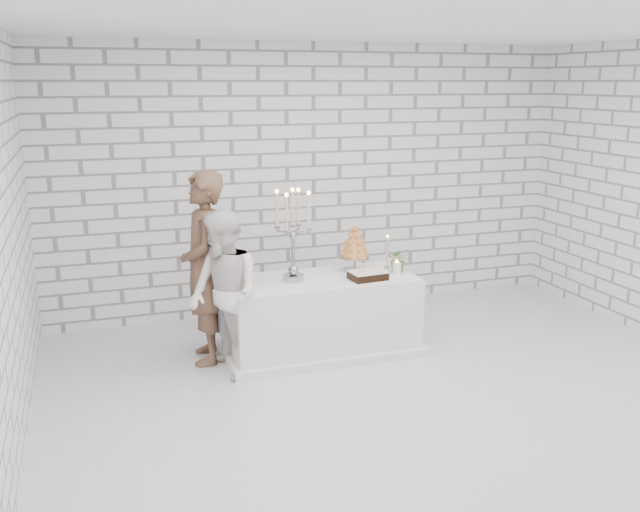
{
  "coord_description": "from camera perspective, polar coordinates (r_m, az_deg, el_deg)",
  "views": [
    {
      "loc": [
        -2.44,
        -4.93,
        2.59
      ],
      "look_at": [
        -0.49,
        0.83,
        1.05
      ],
      "focal_mm": 39.04,
      "sensor_mm": 36.0,
      "label": 1
    }
  ],
  "objects": [
    {
      "name": "croquembouche",
      "position": [
        6.85,
        2.87,
        0.68
      ],
      "size": [
        0.31,
        0.31,
        0.48
      ],
      "primitive_type": null,
      "rotation": [
        0.0,
        0.0,
        0.02
      ],
      "color": "#AA6529",
      "rests_on": "cake_table"
    },
    {
      "name": "pillar_candle",
      "position": [
        6.82,
        6.31,
        -1.0
      ],
      "size": [
        0.09,
        0.09,
        0.12
      ],
      "primitive_type": "cylinder",
      "rotation": [
        0.0,
        0.0,
        -0.15
      ],
      "color": "white",
      "rests_on": "cake_table"
    },
    {
      "name": "groom",
      "position": [
        6.52,
        -9.47,
        -0.98
      ],
      "size": [
        0.5,
        0.7,
        1.81
      ],
      "primitive_type": "imported",
      "rotation": [
        0.0,
        0.0,
        -1.67
      ],
      "color": "brown",
      "rests_on": "ground"
    },
    {
      "name": "extra_taper",
      "position": [
        7.01,
        5.53,
        0.27
      ],
      "size": [
        0.08,
        0.08,
        0.32
      ],
      "primitive_type": "cylinder",
      "rotation": [
        0.0,
        0.0,
        -0.31
      ],
      "color": "beige",
      "rests_on": "cake_table"
    },
    {
      "name": "wall_left",
      "position": [
        5.08,
        -24.57,
        0.53
      ],
      "size": [
        0.01,
        5.0,
        3.0
      ],
      "primitive_type": "cube",
      "color": "white",
      "rests_on": "ground"
    },
    {
      "name": "flowers",
      "position": [
        6.9,
        6.47,
        -0.3
      ],
      "size": [
        0.28,
        0.26,
        0.25
      ],
      "primitive_type": "imported",
      "rotation": [
        0.0,
        0.0,
        -0.4
      ],
      "color": "#35672A",
      "rests_on": "cake_table"
    },
    {
      "name": "ceiling",
      "position": [
        5.52,
        8.01,
        18.35
      ],
      "size": [
        6.0,
        5.0,
        0.01
      ],
      "primitive_type": "cube",
      "color": "white",
      "rests_on": "ground"
    },
    {
      "name": "candelabra",
      "position": [
        6.48,
        -2.23,
        1.74
      ],
      "size": [
        0.41,
        0.41,
        0.88
      ],
      "primitive_type": null,
      "rotation": [
        0.0,
        0.0,
        0.14
      ],
      "color": "#96959F",
      "rests_on": "cake_table"
    },
    {
      "name": "cake_table",
      "position": [
        6.78,
        0.15,
        -4.87
      ],
      "size": [
        1.8,
        0.8,
        0.75
      ],
      "primitive_type": "cube",
      "color": "white",
      "rests_on": "ground"
    },
    {
      "name": "chocolate_cake",
      "position": [
        6.63,
        3.93,
        -1.57
      ],
      "size": [
        0.35,
        0.27,
        0.08
      ],
      "primitive_type": "cube",
      "rotation": [
        0.0,
        0.0,
        0.1
      ],
      "color": "black",
      "rests_on": "cake_table"
    },
    {
      "name": "bride",
      "position": [
        6.19,
        -7.86,
        -3.17
      ],
      "size": [
        0.76,
        0.87,
        1.51
      ],
      "primitive_type": "imported",
      "rotation": [
        0.0,
        0.0,
        -1.28
      ],
      "color": "white",
      "rests_on": "ground"
    },
    {
      "name": "wall_back",
      "position": [
        7.9,
        -0.53,
        6.26
      ],
      "size": [
        6.0,
        0.01,
        3.0
      ],
      "primitive_type": "cube",
      "color": "white",
      "rests_on": "ground"
    },
    {
      "name": "ground",
      "position": [
        6.08,
        7.03,
        -11.12
      ],
      "size": [
        6.0,
        5.0,
        0.01
      ],
      "primitive_type": "cube",
      "color": "silver",
      "rests_on": "ground"
    }
  ]
}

